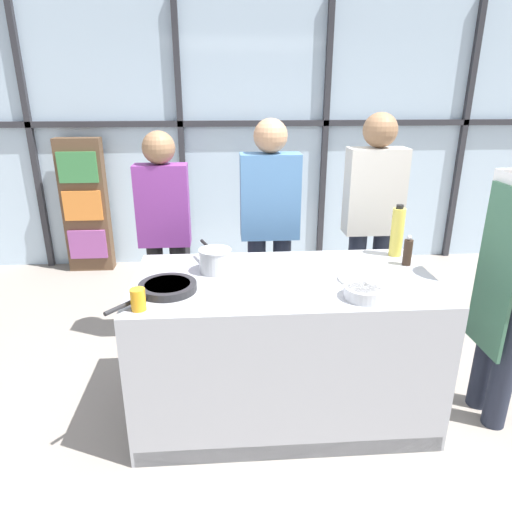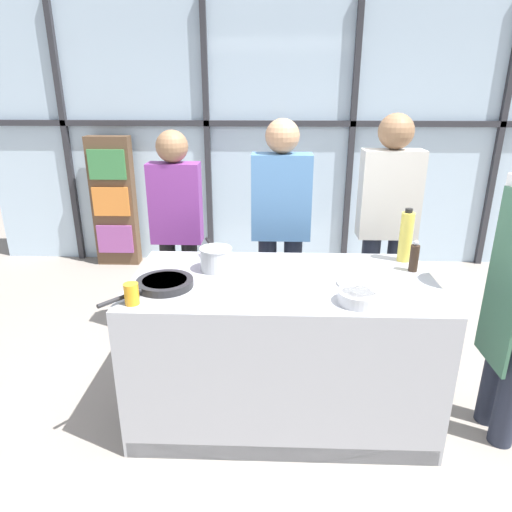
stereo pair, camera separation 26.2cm
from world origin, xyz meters
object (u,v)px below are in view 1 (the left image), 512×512
object	(u,v)px
spectator_far_left	(164,227)
spectator_center_left	(270,221)
frying_pan	(167,287)
juice_glass_near	(138,299)
white_plate	(359,279)
mixing_bowl	(365,292)
saucepan	(215,260)
spectator_center_right	(372,215)
pepper_grinder	(408,252)
oil_bottle	(397,232)

from	to	relation	value
spectator_far_left	spectator_center_left	distance (m)	0.77
frying_pan	juice_glass_near	xyz separation A→B (m)	(-0.11, -0.21, 0.03)
white_plate	mixing_bowl	world-z (taller)	mixing_bowl
frying_pan	saucepan	world-z (taller)	saucepan
spectator_far_left	juice_glass_near	bearing A→B (deg)	90.69
spectator_center_left	juice_glass_near	size ratio (longest dim) A/B	15.56
spectator_center_right	juice_glass_near	xyz separation A→B (m)	(-1.52, -1.20, -0.06)
spectator_center_left	mixing_bowl	xyz separation A→B (m)	(0.38, -1.14, -0.06)
frying_pan	white_plate	world-z (taller)	frying_pan
spectator_center_left	mixing_bowl	world-z (taller)	spectator_center_left
pepper_grinder	juice_glass_near	bearing A→B (deg)	-162.13
spectator_far_left	spectator_center_left	world-z (taller)	spectator_center_left
mixing_bowl	oil_bottle	distance (m)	0.72
spectator_center_left	white_plate	bearing A→B (deg)	114.27
juice_glass_near	spectator_far_left	bearing A→B (deg)	90.69
saucepan	pepper_grinder	distance (m)	1.16
saucepan	juice_glass_near	xyz separation A→B (m)	(-0.36, -0.47, -0.02)
pepper_grinder	white_plate	bearing A→B (deg)	-149.35
saucepan	mixing_bowl	bearing A→B (deg)	-28.17
white_plate	oil_bottle	distance (m)	0.53
spectator_center_left	white_plate	xyz separation A→B (m)	(0.41, -0.92, -0.08)
spectator_center_left	mixing_bowl	bearing A→B (deg)	108.22
juice_glass_near	white_plate	bearing A→B (deg)	13.56
spectator_far_left	spectator_center_right	bearing A→B (deg)	-180.00
spectator_center_right	pepper_grinder	world-z (taller)	spectator_center_right
saucepan	frying_pan	bearing A→B (deg)	-134.55
white_plate	pepper_grinder	world-z (taller)	pepper_grinder
white_plate	pepper_grinder	bearing A→B (deg)	30.65
white_plate	juice_glass_near	size ratio (longest dim) A/B	2.16
spectator_center_left	juice_glass_near	xyz separation A→B (m)	(-0.75, -1.20, -0.04)
spectator_far_left	oil_bottle	xyz separation A→B (m)	(1.52, -0.54, 0.10)
spectator_center_left	white_plate	distance (m)	1.01
spectator_center_left	oil_bottle	size ratio (longest dim) A/B	5.12
spectator_center_left	oil_bottle	xyz separation A→B (m)	(0.75, -0.54, 0.07)
spectator_far_left	juice_glass_near	world-z (taller)	spectator_far_left
frying_pan	spectator_center_right	bearing A→B (deg)	35.02
spectator_center_left	spectator_center_right	world-z (taller)	spectator_center_right
white_plate	spectator_center_left	bearing A→B (deg)	114.27
spectator_far_left	juice_glass_near	size ratio (longest dim) A/B	14.84
frying_pan	oil_bottle	world-z (taller)	oil_bottle
saucepan	juice_glass_near	bearing A→B (deg)	-128.02
saucepan	mixing_bowl	world-z (taller)	saucepan
mixing_bowl	juice_glass_near	world-z (taller)	juice_glass_near
spectator_center_left	pepper_grinder	bearing A→B (deg)	137.18
saucepan	juice_glass_near	world-z (taller)	saucepan
saucepan	mixing_bowl	distance (m)	0.87
white_plate	juice_glass_near	distance (m)	1.20
spectator_center_right	juice_glass_near	distance (m)	1.94
mixing_bowl	oil_bottle	size ratio (longest dim) A/B	0.66
mixing_bowl	juice_glass_near	bearing A→B (deg)	-177.23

